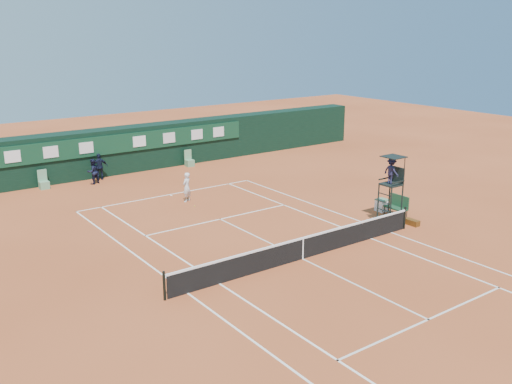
% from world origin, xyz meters
% --- Properties ---
extents(ground, '(90.00, 90.00, 0.00)m').
position_xyz_m(ground, '(0.00, 0.00, 0.00)').
color(ground, '#B7542B').
rests_on(ground, ground).
extents(court_lines, '(11.05, 23.85, 0.01)m').
position_xyz_m(court_lines, '(0.00, 0.00, 0.01)').
color(court_lines, white).
rests_on(court_lines, ground).
extents(tennis_net, '(12.90, 0.10, 1.10)m').
position_xyz_m(tennis_net, '(0.00, 0.00, 0.51)').
color(tennis_net, black).
rests_on(tennis_net, ground).
extents(back_wall, '(40.00, 1.65, 3.00)m').
position_xyz_m(back_wall, '(0.00, 18.74, 1.51)').
color(back_wall, black).
rests_on(back_wall, ground).
extents(linesman_chair_left, '(0.55, 0.50, 1.15)m').
position_xyz_m(linesman_chair_left, '(-5.50, 17.48, 0.32)').
color(linesman_chair_left, '#63976C').
rests_on(linesman_chair_left, ground).
extents(linesman_chair_right, '(0.55, 0.50, 1.15)m').
position_xyz_m(linesman_chair_right, '(4.50, 17.48, 0.32)').
color(linesman_chair_right, '#5F9167').
rests_on(linesman_chair_right, ground).
extents(umpire_chair, '(0.96, 0.95, 3.42)m').
position_xyz_m(umpire_chair, '(6.29, 0.88, 2.46)').
color(umpire_chair, black).
rests_on(umpire_chair, ground).
extents(player_bench, '(0.56, 1.20, 1.10)m').
position_xyz_m(player_bench, '(7.65, 1.52, 0.60)').
color(player_bench, '#183D24').
rests_on(player_bench, ground).
extents(tennis_bag, '(0.33, 0.75, 0.28)m').
position_xyz_m(tennis_bag, '(7.15, 0.13, 0.14)').
color(tennis_bag, black).
rests_on(tennis_bag, ground).
extents(cooler, '(0.57, 0.57, 0.65)m').
position_xyz_m(cooler, '(7.66, 2.55, 0.33)').
color(cooler, white).
rests_on(cooler, ground).
extents(tennis_ball, '(0.06, 0.06, 0.06)m').
position_xyz_m(tennis_ball, '(0.02, 9.02, 0.03)').
color(tennis_ball, gold).
rests_on(tennis_ball, ground).
extents(player, '(0.72, 0.64, 1.65)m').
position_xyz_m(player, '(0.17, 10.11, 0.83)').
color(player, silver).
rests_on(player, ground).
extents(ball_kid_left, '(0.89, 0.78, 1.57)m').
position_xyz_m(ball_kid_left, '(-2.68, 16.82, 0.79)').
color(ball_kid_left, black).
rests_on(ball_kid_left, ground).
extents(ball_kid_right, '(1.06, 0.58, 1.71)m').
position_xyz_m(ball_kid_right, '(-1.97, 17.50, 0.86)').
color(ball_kid_right, black).
rests_on(ball_kid_right, ground).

